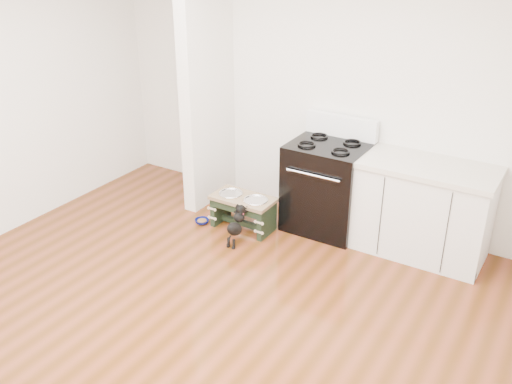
# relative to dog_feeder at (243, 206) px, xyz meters

# --- Properties ---
(ground) EXTENTS (5.00, 5.00, 0.00)m
(ground) POSITION_rel_dog_feeder_xyz_m (0.47, -1.68, -0.25)
(ground) COLOR #4D280D
(ground) RESTS_ON ground
(room_shell) EXTENTS (5.00, 5.00, 5.00)m
(room_shell) POSITION_rel_dog_feeder_xyz_m (0.47, -1.68, 1.37)
(room_shell) COLOR silver
(room_shell) RESTS_ON ground
(partition_wall) EXTENTS (0.15, 0.80, 2.70)m
(partition_wall) POSITION_rel_dog_feeder_xyz_m (-0.71, 0.42, 1.10)
(partition_wall) COLOR silver
(partition_wall) RESTS_ON ground
(oven_range) EXTENTS (0.76, 0.69, 1.14)m
(oven_range) POSITION_rel_dog_feeder_xyz_m (0.72, 0.48, 0.22)
(oven_range) COLOR black
(oven_range) RESTS_ON ground
(cabinet_run) EXTENTS (1.24, 0.64, 0.91)m
(cabinet_run) POSITION_rel_dog_feeder_xyz_m (1.70, 0.50, 0.20)
(cabinet_run) COLOR silver
(cabinet_run) RESTS_ON ground
(dog_feeder) EXTENTS (0.65, 0.35, 0.37)m
(dog_feeder) POSITION_rel_dog_feeder_xyz_m (0.00, 0.00, 0.00)
(dog_feeder) COLOR black
(dog_feeder) RESTS_ON ground
(puppy) EXTENTS (0.11, 0.33, 0.40)m
(puppy) POSITION_rel_dog_feeder_xyz_m (0.12, -0.30, -0.04)
(puppy) COLOR black
(puppy) RESTS_ON ground
(floor_bowl) EXTENTS (0.19, 0.19, 0.05)m
(floor_bowl) POSITION_rel_dog_feeder_xyz_m (-0.43, -0.15, -0.23)
(floor_bowl) COLOR #0C1254
(floor_bowl) RESTS_ON ground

